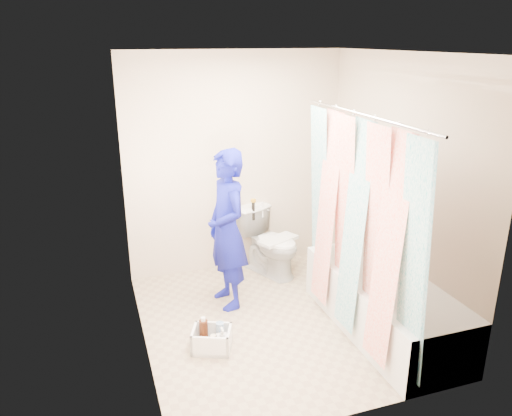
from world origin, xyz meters
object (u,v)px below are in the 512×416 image
object	(u,v)px
toilet	(271,242)
plumber	(227,230)
bathtub	(383,303)
cleaning_caddy	(213,340)

from	to	relation	value
toilet	plumber	bearing A→B (deg)	-165.75
bathtub	toilet	bearing A→B (deg)	111.28
bathtub	cleaning_caddy	xyz separation A→B (m)	(-1.52, 0.19, -0.18)
bathtub	plumber	bearing A→B (deg)	142.30
bathtub	cleaning_caddy	world-z (taller)	bathtub
bathtub	toilet	world-z (taller)	toilet
toilet	cleaning_caddy	distance (m)	1.58
bathtub	plumber	size ratio (longest dim) A/B	1.12
bathtub	plumber	world-z (taller)	plumber
bathtub	cleaning_caddy	size ratio (longest dim) A/B	4.43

